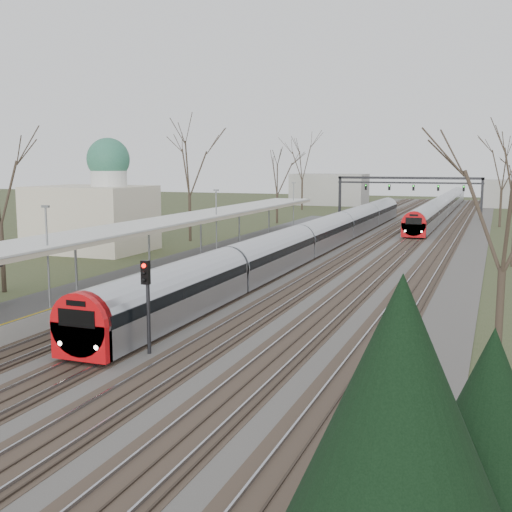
{
  "coord_description": "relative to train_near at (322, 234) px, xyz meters",
  "views": [
    {
      "loc": [
        12.74,
        -11.31,
        8.08
      ],
      "look_at": [
        -2.05,
        27.78,
        2.0
      ],
      "focal_mm": 45.0,
      "sensor_mm": 36.0,
      "label": 1
    }
  ],
  "objects": [
    {
      "name": "train_near",
      "position": [
        0.0,
        0.0,
        0.0
      ],
      "size": [
        2.62,
        75.21,
        3.05
      ],
      "color": "#ABAFB6",
      "rests_on": "ground"
    },
    {
      "name": "track_bed",
      "position": [
        2.76,
        8.5,
        -1.42
      ],
      "size": [
        24.0,
        160.0,
        0.22
      ],
      "color": "#474442",
      "rests_on": "ground"
    },
    {
      "name": "canopy",
      "position": [
        -6.55,
        -13.52,
        2.45
      ],
      "size": [
        4.1,
        50.0,
        3.11
      ],
      "color": "slate",
      "rests_on": "platform"
    },
    {
      "name": "tree_west_far",
      "position": [
        -14.5,
        1.5,
        6.54
      ],
      "size": [
        5.5,
        5.5,
        11.33
      ],
      "color": "#2D231C",
      "rests_on": "ground"
    },
    {
      "name": "dome_building",
      "position": [
        -19.21,
        -8.5,
        2.24
      ],
      "size": [
        10.0,
        8.0,
        10.3
      ],
      "color": "beige",
      "rests_on": "ground"
    },
    {
      "name": "tree_east_near",
      "position": [
        15.5,
        -31.5,
        5.08
      ],
      "size": [
        4.5,
        4.5,
        9.27
      ],
      "color": "#2D231C",
      "rests_on": "ground"
    },
    {
      "name": "evergreen_clump",
      "position": [
        14.42,
        -47.7,
        1.79
      ],
      "size": [
        5.9,
        7.1,
        6.5
      ],
      "color": "#2D231C",
      "rests_on": "ground"
    },
    {
      "name": "platform",
      "position": [
        -6.55,
        -9.0,
        -0.98
      ],
      "size": [
        3.5,
        69.0,
        1.0
      ],
      "primitive_type": "cube",
      "color": "#9E9B93",
      "rests_on": "ground"
    },
    {
      "name": "signal_gantry",
      "position": [
        2.79,
        38.49,
        3.43
      ],
      "size": [
        21.0,
        0.59,
        6.08
      ],
      "color": "black",
      "rests_on": "ground"
    },
    {
      "name": "train_far",
      "position": [
        7.0,
        48.16,
        0.0
      ],
      "size": [
        2.62,
        75.21,
        3.05
      ],
      "color": "#ABAFB6",
      "rests_on": "ground"
    },
    {
      "name": "signal_post",
      "position": [
        1.75,
        -34.97,
        1.25
      ],
      "size": [
        0.35,
        0.45,
        4.1
      ],
      "color": "black",
      "rests_on": "ground"
    }
  ]
}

